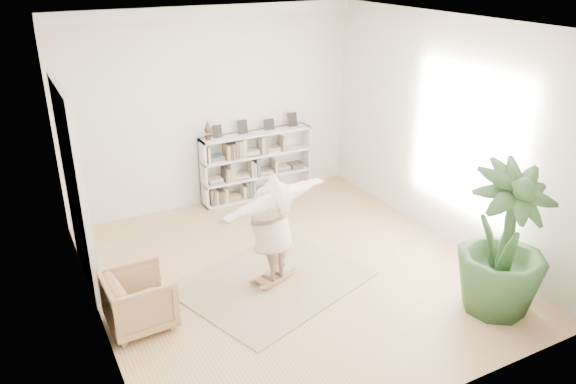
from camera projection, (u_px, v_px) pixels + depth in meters
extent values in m
plane|color=#A17F53|center=(291.00, 272.00, 8.43)|extent=(6.00, 6.00, 0.00)
plane|color=silver|center=(213.00, 109.00, 10.16)|extent=(5.50, 0.00, 5.50)
plane|color=silver|center=(440.00, 255.00, 5.28)|extent=(5.50, 0.00, 5.50)
plane|color=silver|center=(83.00, 196.00, 6.54)|extent=(0.00, 6.00, 6.00)
plane|color=silver|center=(444.00, 131.00, 8.89)|extent=(0.00, 6.00, 6.00)
plane|color=white|center=(291.00, 23.00, 7.00)|extent=(6.00, 6.00, 0.00)
cube|color=white|center=(209.00, 11.00, 9.43)|extent=(5.50, 0.12, 0.18)
cube|color=white|center=(75.00, 189.00, 7.77)|extent=(0.08, 1.78, 2.92)
cube|color=silver|center=(81.00, 199.00, 7.46)|extent=(0.06, 0.78, 2.80)
cube|color=silver|center=(72.00, 179.00, 8.11)|extent=(0.06, 0.78, 2.80)
cube|color=silver|center=(204.00, 175.00, 10.31)|extent=(0.04, 0.35, 1.30)
cube|color=silver|center=(306.00, 156.00, 11.23)|extent=(0.04, 0.35, 1.30)
cube|color=silver|center=(254.00, 162.00, 10.90)|extent=(2.20, 0.04, 1.30)
cube|color=silver|center=(258.00, 195.00, 11.02)|extent=(2.20, 0.35, 0.04)
cube|color=silver|center=(257.00, 176.00, 10.86)|extent=(2.20, 0.35, 0.04)
cube|color=silver|center=(257.00, 155.00, 10.69)|extent=(2.20, 0.35, 0.04)
cube|color=silver|center=(256.00, 134.00, 10.52)|extent=(2.20, 0.35, 0.04)
cube|color=black|center=(217.00, 131.00, 10.19)|extent=(0.18, 0.07, 0.24)
cube|color=black|center=(243.00, 127.00, 10.40)|extent=(0.18, 0.07, 0.24)
cube|color=black|center=(269.00, 124.00, 10.64)|extent=(0.18, 0.07, 0.24)
cube|color=black|center=(292.00, 120.00, 10.85)|extent=(0.18, 0.07, 0.24)
imported|color=tan|center=(140.00, 300.00, 7.09)|extent=(0.85, 0.83, 0.74)
cube|color=tan|center=(273.00, 281.00, 8.17)|extent=(3.01, 2.70, 0.02)
cube|color=brown|center=(273.00, 277.00, 8.15)|extent=(0.56, 0.44, 0.03)
cube|color=brown|center=(273.00, 279.00, 8.16)|extent=(0.33, 0.16, 0.04)
cube|color=brown|center=(273.00, 279.00, 8.16)|extent=(0.33, 0.16, 0.04)
cube|color=brown|center=(273.00, 277.00, 8.15)|extent=(0.20, 0.11, 0.10)
cube|color=brown|center=(273.00, 277.00, 8.15)|extent=(0.20, 0.11, 0.10)
imported|color=beige|center=(272.00, 225.00, 7.81)|extent=(2.05, 1.15, 1.61)
imported|color=#284924|center=(504.00, 241.00, 7.17)|extent=(1.25, 1.25, 2.04)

